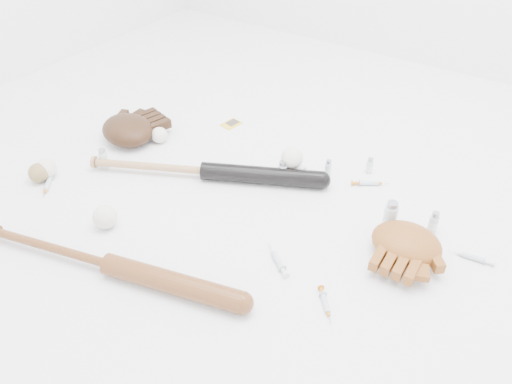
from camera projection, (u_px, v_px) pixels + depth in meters
The scene contains 22 objects.
bat_dark at pixel (204, 171), 1.79m from camera, with size 0.89×0.07×0.07m, color black, non-canonical shape.
bat_wood at pixel (109, 264), 1.43m from camera, with size 0.87×0.06×0.06m, color brown, non-canonical shape.
glove_dark at pixel (128, 129), 1.98m from camera, with size 0.27×0.27×0.10m, color black, non-canonical shape.
glove_tan at pixel (406, 243), 1.48m from camera, with size 0.25×0.25×0.09m, color brown, non-canonical shape.
trading_card at pixel (231, 124), 2.11m from camera, with size 0.06×0.08×0.00m, color gold.
pedestal at pixel (291, 172), 1.80m from camera, with size 0.08×0.08×0.04m, color white.
baseball_on_pedestal at pixel (292, 158), 1.77m from camera, with size 0.08×0.08×0.08m, color white.
baseball_left at pixel (46, 168), 1.80m from camera, with size 0.07×0.07×0.07m, color white.
baseball_upper at pixel (159, 135), 1.98m from camera, with size 0.06×0.06×0.06m, color white.
baseball_mid at pixel (105, 217), 1.58m from camera, with size 0.08×0.08×0.08m, color white.
baseball_aged at pixel (39, 173), 1.78m from camera, with size 0.07×0.07×0.07m, color olive.
syringe_0 at pixel (48, 184), 1.77m from camera, with size 0.16×0.03×0.02m, color #ADBCC6, non-canonical shape.
syringe_1 at pixel (278, 261), 1.47m from camera, with size 0.15×0.03×0.02m, color #ADBCC6, non-canonical shape.
syringe_2 at pixel (369, 183), 1.77m from camera, with size 0.15×0.03×0.02m, color #ADBCC6, non-canonical shape.
syringe_3 at pixel (325, 303), 1.35m from camera, with size 0.14×0.02×0.02m, color #ADBCC6, non-canonical shape.
syringe_4 at pixel (473, 257), 1.48m from camera, with size 0.14×0.03×0.02m, color #ADBCC6, non-canonical shape.
vial_0 at pixel (434, 222), 1.57m from camera, with size 0.03×0.03×0.08m, color silver.
vial_1 at pixel (370, 165), 1.82m from camera, with size 0.02×0.02×0.06m, color silver.
vial_2 at pixel (283, 171), 1.77m from camera, with size 0.03×0.03×0.08m, color silver.
vial_3 at pixel (390, 215), 1.57m from camera, with size 0.04×0.04×0.10m, color silver.
vial_4 at pixel (103, 158), 1.84m from camera, with size 0.03×0.03×0.08m, color silver.
vial_5 at pixel (328, 168), 1.81m from camera, with size 0.02×0.02×0.06m, color silver.
Camera 1 is at (0.74, -1.02, 1.08)m, focal length 35.00 mm.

